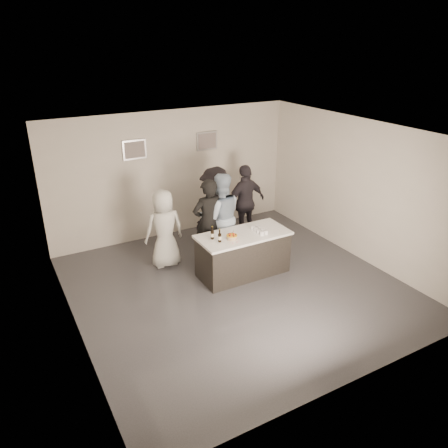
# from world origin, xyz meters

# --- Properties ---
(floor) EXTENTS (6.00, 6.00, 0.00)m
(floor) POSITION_xyz_m (0.00, 0.00, 0.00)
(floor) COLOR #3D3D42
(floor) RESTS_ON ground
(ceiling) EXTENTS (6.00, 6.00, 0.00)m
(ceiling) POSITION_xyz_m (0.00, 0.00, 3.00)
(ceiling) COLOR white
(wall_back) EXTENTS (6.00, 0.04, 3.00)m
(wall_back) POSITION_xyz_m (0.00, 3.00, 1.50)
(wall_back) COLOR beige
(wall_back) RESTS_ON ground
(wall_front) EXTENTS (6.00, 0.04, 3.00)m
(wall_front) POSITION_xyz_m (0.00, -3.00, 1.50)
(wall_front) COLOR beige
(wall_front) RESTS_ON ground
(wall_left) EXTENTS (0.04, 6.00, 3.00)m
(wall_left) POSITION_xyz_m (-3.00, 0.00, 1.50)
(wall_left) COLOR beige
(wall_left) RESTS_ON ground
(wall_right) EXTENTS (0.04, 6.00, 3.00)m
(wall_right) POSITION_xyz_m (3.00, 0.00, 1.50)
(wall_right) COLOR beige
(wall_right) RESTS_ON ground
(picture_left) EXTENTS (0.54, 0.04, 0.44)m
(picture_left) POSITION_xyz_m (-0.90, 2.97, 2.20)
(picture_left) COLOR #B2B2B7
(picture_left) RESTS_ON wall_back
(picture_right) EXTENTS (0.54, 0.04, 0.44)m
(picture_right) POSITION_xyz_m (0.90, 2.97, 2.20)
(picture_right) COLOR #B2B2B7
(picture_right) RESTS_ON wall_back
(bar_counter) EXTENTS (1.86, 0.86, 0.90)m
(bar_counter) POSITION_xyz_m (0.38, 0.39, 0.45)
(bar_counter) COLOR white
(bar_counter) RESTS_ON ground
(cake) EXTENTS (0.21, 0.21, 0.07)m
(cake) POSITION_xyz_m (0.06, 0.30, 0.94)
(cake) COLOR #F7A81A
(cake) RESTS_ON bar_counter
(beer_bottle_a) EXTENTS (0.07, 0.07, 0.26)m
(beer_bottle_a) POSITION_xyz_m (-0.27, 0.48, 1.03)
(beer_bottle_a) COLOR black
(beer_bottle_a) RESTS_ON bar_counter
(beer_bottle_b) EXTENTS (0.07, 0.07, 0.26)m
(beer_bottle_b) POSITION_xyz_m (-0.21, 0.29, 1.03)
(beer_bottle_b) COLOR black
(beer_bottle_b) RESTS_ON bar_counter
(tumbler_cluster) EXTENTS (0.19, 0.40, 0.08)m
(tumbler_cluster) POSITION_xyz_m (0.72, 0.32, 0.94)
(tumbler_cluster) COLOR orange
(tumbler_cluster) RESTS_ON bar_counter
(candles) EXTENTS (0.24, 0.08, 0.01)m
(candles) POSITION_xyz_m (0.02, 0.13, 0.90)
(candles) COLOR pink
(candles) RESTS_ON bar_counter
(person_main_black) EXTENTS (0.69, 0.46, 1.89)m
(person_main_black) POSITION_xyz_m (-0.03, 1.13, 0.95)
(person_main_black) COLOR black
(person_main_black) RESTS_ON ground
(person_main_blue) EXTENTS (1.09, 0.95, 1.93)m
(person_main_blue) POSITION_xyz_m (0.32, 1.24, 0.97)
(person_main_blue) COLOR #96ACC4
(person_main_blue) RESTS_ON ground
(person_guest_left) EXTENTS (0.85, 0.57, 1.68)m
(person_guest_left) POSITION_xyz_m (-0.86, 1.51, 0.84)
(person_guest_left) COLOR silver
(person_guest_left) RESTS_ON ground
(person_guest_right) EXTENTS (1.10, 0.54, 1.81)m
(person_guest_right) POSITION_xyz_m (1.35, 1.88, 0.90)
(person_guest_right) COLOR #2D2930
(person_guest_right) RESTS_ON ground
(person_guest_back) EXTENTS (1.40, 1.15, 1.89)m
(person_guest_back) POSITION_xyz_m (0.51, 1.82, 0.94)
(person_guest_back) COLOR black
(person_guest_back) RESTS_ON ground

